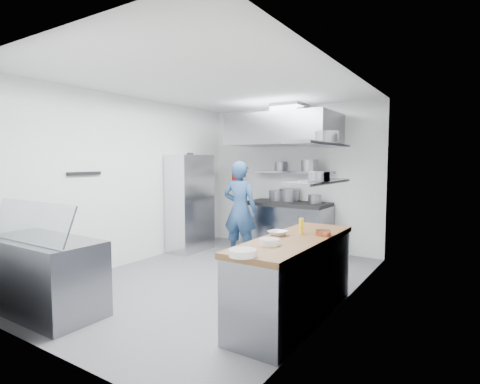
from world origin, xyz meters
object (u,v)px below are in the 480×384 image
Objects in this scene: gas_range at (287,229)px; display_case at (44,276)px; chef at (240,210)px; wire_rack at (190,203)px.

display_case is at bearing -105.02° from gas_range.
display_case is (-1.10, -4.10, -0.03)m from gas_range.
gas_range is 0.92× the size of chef.
gas_range is 4.25m from display_case.
display_case is at bearing 72.86° from chef.
chef is 3.34m from display_case.
gas_range reaches higher than display_case.
chef is at bearing 79.92° from display_case.
chef reaches higher than gas_range.
wire_rack is at bearing -4.29° from chef.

